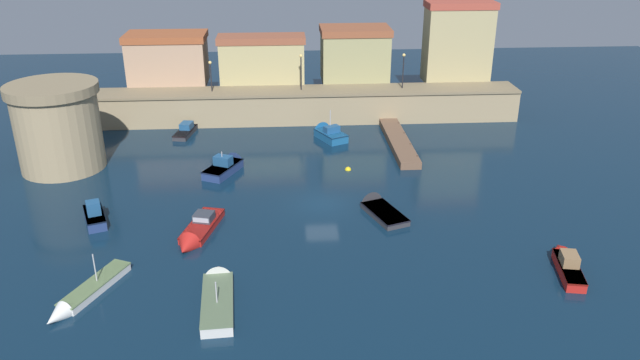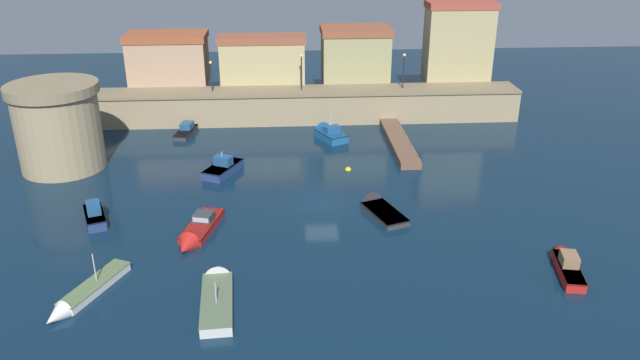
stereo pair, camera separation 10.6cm
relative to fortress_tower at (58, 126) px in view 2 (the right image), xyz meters
The scene contains 18 objects.
ground_plane 23.59m from the fortress_tower, 21.61° to the right, with size 109.39×109.39×0.00m, color #0C2338.
quay_wall 24.63m from the fortress_tower, 28.10° to the left, with size 43.37×4.11×3.32m.
old_town_backdrop 27.14m from the fortress_tower, 35.14° to the left, with size 38.86×5.17×8.47m.
fortress_tower is the anchor object (origin of this frame).
pier_dock 30.11m from the fortress_tower, ahead, with size 1.83×12.14×0.70m.
quay_lamp_0 16.55m from the fortress_tower, 44.58° to the left, with size 0.32×0.32×3.12m.
quay_lamp_1 23.93m from the fortress_tower, 28.99° to the left, with size 0.32×0.32×3.68m.
quay_lamp_2 33.49m from the fortress_tower, 20.23° to the left, with size 0.32×0.32×3.60m.
moored_boat_0 18.67m from the fortress_tower, 45.83° to the right, with size 3.08×6.33×1.59m.
moored_boat_1 21.74m from the fortress_tower, 70.49° to the right, with size 3.77×6.44×2.60m.
moored_boat_2 40.87m from the fortress_tower, 27.47° to the right, with size 2.11×5.37×1.56m.
moored_boat_3 27.70m from the fortress_tower, 21.10° to the right, with size 3.50×5.53×1.75m.
moored_boat_4 14.53m from the fortress_tower, ahead, with size 3.80×5.36×2.42m.
moored_boat_5 25.56m from the fortress_tower, 54.11° to the right, with size 2.12×6.74×2.46m.
moored_boat_6 24.18m from the fortress_tower, 14.90° to the left, with size 3.59×4.77×3.42m.
moored_boat_7 13.47m from the fortress_tower, 43.37° to the left, with size 2.30×5.78×1.45m.
moored_boat_8 11.83m from the fortress_tower, 63.03° to the right, with size 2.67×4.44×1.92m.
mooring_buoy_0 24.69m from the fortress_tower, ahead, with size 0.53×0.53×0.53m, color yellow.
Camera 2 is at (-2.78, -42.46, 20.68)m, focal length 35.07 mm.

